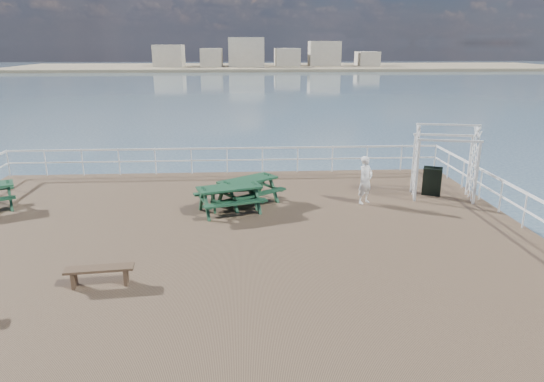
{
  "coord_description": "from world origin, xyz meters",
  "views": [
    {
      "loc": [
        0.68,
        -12.86,
        5.21
      ],
      "look_at": [
        1.49,
        0.56,
        1.1
      ],
      "focal_mm": 32.0,
      "sensor_mm": 36.0,
      "label": 1
    }
  ],
  "objects_px": {
    "flat_bench_near": "(100,272)",
    "picnic_table_b": "(234,193)",
    "picnic_table_c": "(248,186)",
    "trellis_arbor": "(444,166)",
    "picnic_table_d": "(229,193)",
    "person": "(365,180)"
  },
  "relations": [
    {
      "from": "trellis_arbor",
      "to": "person",
      "type": "distance_m",
      "value": 2.89
    },
    {
      "from": "flat_bench_near",
      "to": "trellis_arbor",
      "type": "height_order",
      "value": "trellis_arbor"
    },
    {
      "from": "flat_bench_near",
      "to": "picnic_table_b",
      "type": "bearing_deg",
      "value": 55.24
    },
    {
      "from": "picnic_table_c",
      "to": "trellis_arbor",
      "type": "relative_size",
      "value": 0.99
    },
    {
      "from": "picnic_table_d",
      "to": "person",
      "type": "xyz_separation_m",
      "value": [
        4.55,
        0.65,
        0.19
      ]
    },
    {
      "from": "picnic_table_b",
      "to": "picnic_table_c",
      "type": "xyz_separation_m",
      "value": [
        0.48,
        0.39,
        0.12
      ]
    },
    {
      "from": "picnic_table_b",
      "to": "person",
      "type": "relative_size",
      "value": 1.13
    },
    {
      "from": "picnic_table_b",
      "to": "picnic_table_c",
      "type": "distance_m",
      "value": 0.63
    },
    {
      "from": "trellis_arbor",
      "to": "picnic_table_d",
      "type": "bearing_deg",
      "value": -158.97
    },
    {
      "from": "trellis_arbor",
      "to": "flat_bench_near",
      "type": "bearing_deg",
      "value": -137.35
    },
    {
      "from": "picnic_table_c",
      "to": "person",
      "type": "xyz_separation_m",
      "value": [
        3.95,
        -0.19,
        0.18
      ]
    },
    {
      "from": "trellis_arbor",
      "to": "person",
      "type": "height_order",
      "value": "trellis_arbor"
    },
    {
      "from": "flat_bench_near",
      "to": "person",
      "type": "xyz_separation_m",
      "value": [
        7.33,
        5.41,
        0.49
      ]
    },
    {
      "from": "flat_bench_near",
      "to": "picnic_table_d",
      "type": "bearing_deg",
      "value": 54.06
    },
    {
      "from": "flat_bench_near",
      "to": "person",
      "type": "relative_size",
      "value": 0.94
    },
    {
      "from": "picnic_table_c",
      "to": "flat_bench_near",
      "type": "xyz_separation_m",
      "value": [
        -3.38,
        -5.61,
        -0.3
      ]
    },
    {
      "from": "picnic_table_d",
      "to": "trellis_arbor",
      "type": "relative_size",
      "value": 0.92
    },
    {
      "from": "picnic_table_d",
      "to": "flat_bench_near",
      "type": "relative_size",
      "value": 1.58
    },
    {
      "from": "person",
      "to": "flat_bench_near",
      "type": "bearing_deg",
      "value": -178.73
    },
    {
      "from": "flat_bench_near",
      "to": "person",
      "type": "height_order",
      "value": "person"
    },
    {
      "from": "picnic_table_b",
      "to": "person",
      "type": "bearing_deg",
      "value": -7.12
    },
    {
      "from": "picnic_table_b",
      "to": "flat_bench_near",
      "type": "distance_m",
      "value": 5.98
    }
  ]
}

